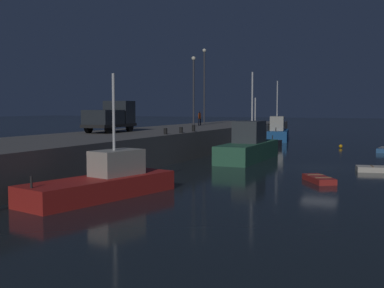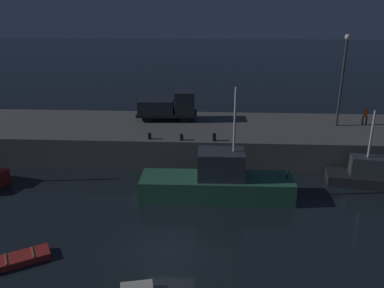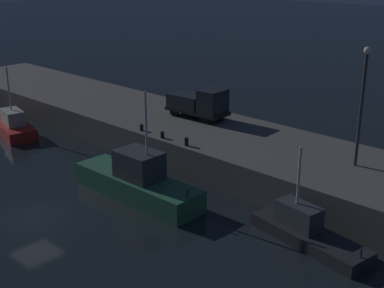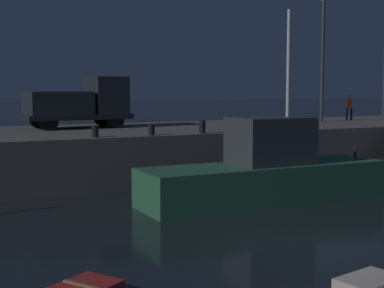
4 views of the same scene
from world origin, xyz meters
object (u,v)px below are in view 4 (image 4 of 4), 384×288
at_px(lamp_post_west, 323,47).
at_px(utility_truck, 81,103).
at_px(bollard_west, 202,127).
at_px(dockworker, 349,106).
at_px(bollard_east, 151,130).
at_px(fishing_boat_white, 266,173).
at_px(bollard_central, 95,131).

height_order(lamp_post_west, utility_truck, lamp_post_west).
bearing_deg(bollard_west, utility_truck, 125.22).
distance_m(dockworker, bollard_east, 15.93).
distance_m(fishing_boat_white, bollard_west, 4.98).
bearing_deg(utility_truck, fishing_boat_white, -67.95).
distance_m(lamp_post_west, bollard_west, 12.00).
bearing_deg(bollard_central, lamp_post_west, 16.44).
xyz_separation_m(utility_truck, dockworker, (16.66, -0.66, -0.36)).
xyz_separation_m(lamp_post_west, utility_truck, (-14.26, 1.00, -3.12)).
bearing_deg(dockworker, bollard_central, -164.68).
bearing_deg(bollard_east, lamp_post_west, 19.93).
distance_m(utility_truck, bollard_west, 6.94).
height_order(bollard_west, bollard_east, bollard_west).
distance_m(dockworker, bollard_central, 18.21).
bearing_deg(lamp_post_west, utility_truck, 176.00).
distance_m(bollard_central, bollard_east, 2.43).
relative_size(fishing_boat_white, dockworker, 6.13).
bearing_deg(bollard_east, bollard_central, 176.65).
relative_size(bollard_central, bollard_east, 1.01).
height_order(fishing_boat_white, lamp_post_west, lamp_post_west).
distance_m(lamp_post_west, utility_truck, 14.63).
height_order(fishing_boat_white, utility_truck, fishing_boat_white).
relative_size(fishing_boat_white, bollard_west, 16.95).
relative_size(bollard_west, bollard_east, 1.22).
distance_m(bollard_west, bollard_east, 2.43).
height_order(utility_truck, bollard_central, utility_truck).
xyz_separation_m(fishing_boat_white, bollard_east, (-2.67, 4.76, 1.40)).
height_order(lamp_post_west, dockworker, lamp_post_west).
relative_size(lamp_post_west, bollard_east, 15.90).
xyz_separation_m(lamp_post_west, bollard_central, (-15.15, -4.47, -4.14)).
height_order(bollard_west, bollard_central, bollard_west).
height_order(lamp_post_west, bollard_east, lamp_post_west).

